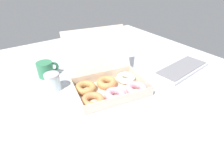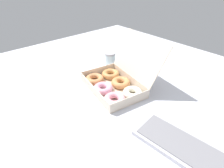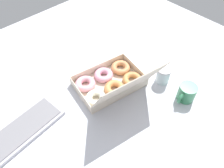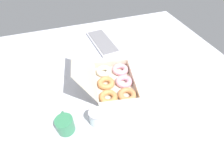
{
  "view_description": "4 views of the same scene",
  "coord_description": "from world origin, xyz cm",
  "views": [
    {
      "loc": [
        -34.8,
        -60.73,
        51.53
      ],
      "look_at": [
        5.46,
        -2.25,
        4.46
      ],
      "focal_mm": 28.0,
      "sensor_mm": 36.0,
      "label": 1
    },
    {
      "loc": [
        64.93,
        -55.03,
        56.08
      ],
      "look_at": [
        5.97,
        -3.13,
        4.02
      ],
      "focal_mm": 28.0,
      "sensor_mm": 36.0,
      "label": 2
    },
    {
      "loc": [
        56.55,
        54.87,
        88.69
      ],
      "look_at": [
        5.4,
        0.88,
        2.98
      ],
      "focal_mm": 35.0,
      "sensor_mm": 36.0,
      "label": 3
    },
    {
      "loc": [
        -66.52,
        24.39,
        78.5
      ],
      "look_at": [
        3.7,
        0.32,
        2.4
      ],
      "focal_mm": 28.0,
      "sensor_mm": 36.0,
      "label": 4
    }
  ],
  "objects": [
    {
      "name": "ground_plane",
      "position": [
        0.0,
        0.0,
        -1.0
      ],
      "size": [
        180.0,
        180.0,
        2.0
      ],
      "primitive_type": "cube",
      "color": "silver"
    },
    {
      "name": "donut_box",
      "position": [
        5.27,
        -0.3,
        3.33
      ],
      "size": [
        40.12,
        40.03,
        26.02
      ],
      "color": "beige",
      "rests_on": "ground_plane"
    },
    {
      "name": "keyboard",
      "position": [
        52.36,
        -8.22,
        1.06
      ],
      "size": [
        39.07,
        18.83,
        2.2
      ],
      "color": "#BCBAC4",
      "rests_on": "ground_plane"
    },
    {
      "name": "coffee_mug",
      "position": [
        -16.47,
        31.35,
        4.41
      ],
      "size": [
        12.19,
        8.68,
        8.61
      ],
      "color": "#368257",
      "rests_on": "ground_plane"
    },
    {
      "name": "glass_jar",
      "position": [
        -17.74,
        15.94,
        4.54
      ],
      "size": [
        7.46,
        7.46,
        8.99
      ],
      "color": "silver",
      "rests_on": "ground_plane"
    },
    {
      "name": "paper_napkin",
      "position": [
        -12.99,
        -26.1,
        0.07
      ],
      "size": [
        11.97,
        10.66,
        0.15
      ],
      "primitive_type": "cube",
      "rotation": [
        0.0,
        0.0,
        0.16
      ],
      "color": "white",
      "rests_on": "ground_plane"
    }
  ]
}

